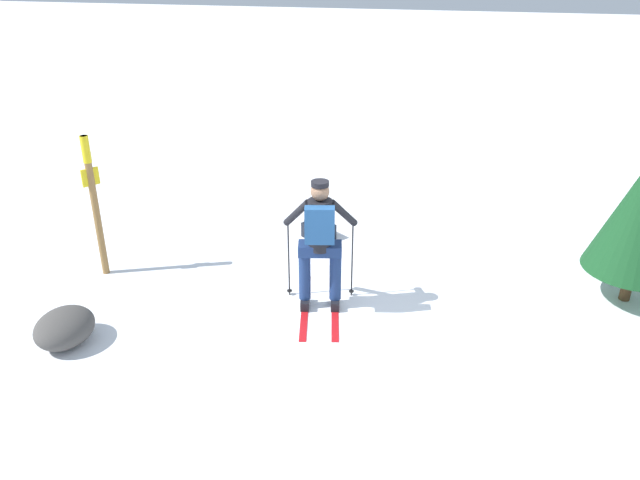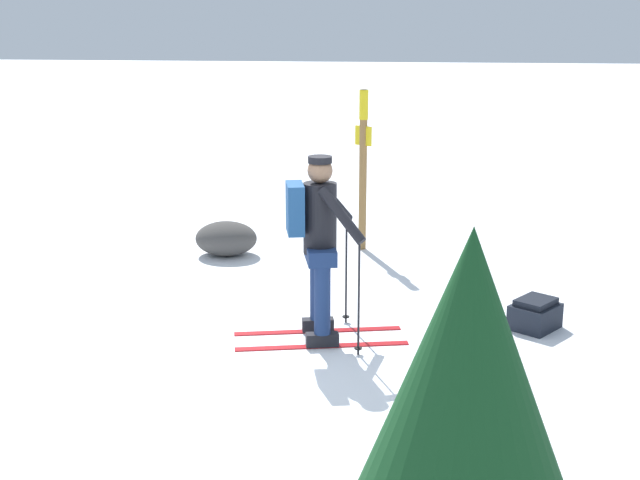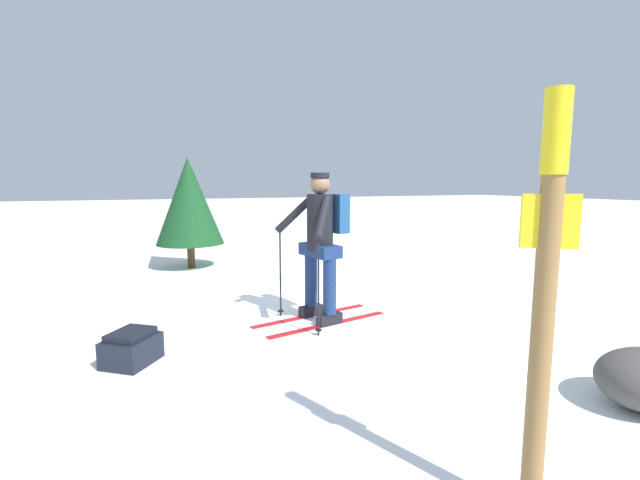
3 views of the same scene
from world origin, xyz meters
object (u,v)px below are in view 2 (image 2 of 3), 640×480
(trail_marker, at_px, (363,157))
(rock_boulder, at_px, (226,238))
(pine_tree, at_px, (466,396))
(skier, at_px, (318,238))
(dropped_backpack, at_px, (535,314))

(trail_marker, bearing_deg, rock_boulder, 15.10)
(pine_tree, bearing_deg, skier, -74.41)
(skier, distance_m, rock_boulder, 3.19)
(rock_boulder, bearing_deg, skier, 117.31)
(skier, relative_size, dropped_backpack, 3.02)
(skier, xyz_separation_m, dropped_backpack, (-2.06, -0.48, -0.84))
(trail_marker, relative_size, pine_tree, 0.96)
(dropped_backpack, bearing_deg, trail_marker, -56.36)
(trail_marker, bearing_deg, pine_tree, 96.71)
(trail_marker, xyz_separation_m, pine_tree, (-0.83, 7.09, 0.09))
(dropped_backpack, height_order, trail_marker, trail_marker)
(trail_marker, bearing_deg, dropped_backpack, 123.64)
(skier, height_order, trail_marker, trail_marker)
(dropped_backpack, relative_size, rock_boulder, 0.75)
(skier, xyz_separation_m, pine_tree, (-1.09, 3.89, 0.29))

